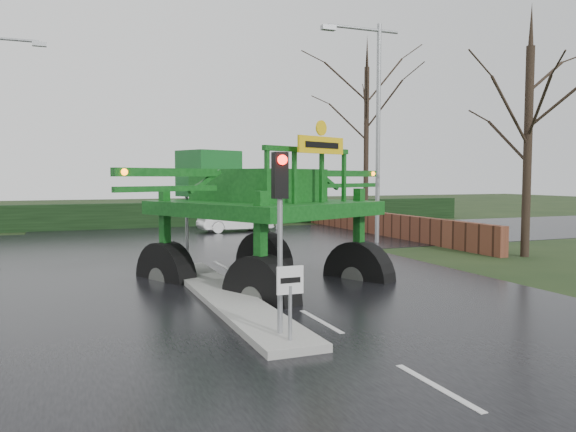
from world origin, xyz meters
name	(u,v)px	position (x,y,z in m)	size (l,w,h in m)	color
ground	(321,322)	(0.00, 0.00, 0.00)	(140.00, 140.00, 0.00)	black
road_main	(208,258)	(0.00, 10.00, 0.00)	(14.00, 80.00, 0.02)	black
road_cross	(178,241)	(0.00, 16.00, 0.01)	(80.00, 12.00, 0.02)	black
median_island	(224,295)	(-1.30, 3.00, 0.09)	(1.20, 10.00, 0.16)	gray
hedge_row	(153,215)	(0.00, 24.00, 0.75)	(44.00, 0.90, 1.50)	black
brick_wall	(371,222)	(10.50, 16.00, 0.60)	(0.40, 20.00, 1.20)	#592D1E
keep_left_sign	(290,291)	(-1.30, -1.50, 1.06)	(0.50, 0.07, 1.35)	gray
traffic_signal_near	(280,203)	(-1.30, -1.01, 2.59)	(0.26, 0.33, 3.52)	gray
traffic_signal_mid	(186,192)	(-1.30, 7.49, 2.59)	(0.26, 0.33, 3.52)	gray
traffic_signal_far	(276,185)	(6.50, 20.01, 2.59)	(0.26, 0.33, 3.52)	gray
street_light_right	(373,113)	(8.19, 12.00, 5.99)	(3.85, 0.30, 10.00)	gray
tree_right_near	(529,121)	(11.50, 6.00, 5.20)	(5.60, 5.60, 9.64)	black
tree_right_far	(366,123)	(13.00, 21.00, 6.50)	(7.00, 7.00, 12.05)	black
crop_sprayer	(253,192)	(-0.61, 2.68, 2.70)	(9.36, 7.76, 5.72)	black
white_sedan	(235,232)	(3.86, 19.50, 0.00)	(1.44, 4.13, 1.36)	white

